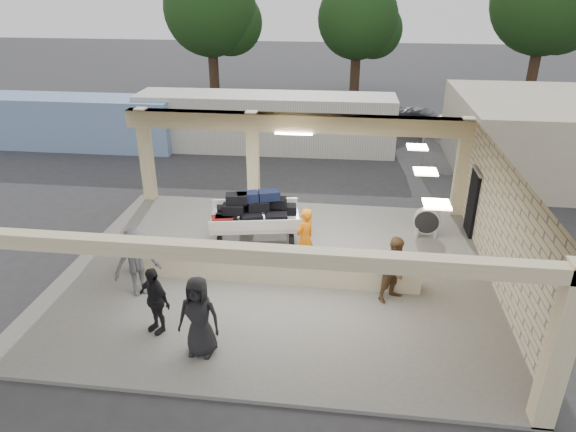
# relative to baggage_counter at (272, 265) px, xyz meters

# --- Properties ---
(ground) EXTENTS (120.00, 120.00, 0.00)m
(ground) POSITION_rel_baggage_counter_xyz_m (0.00, 0.50, -0.59)
(ground) COLOR #2C2C2F
(ground) RESTS_ON ground
(pavilion) EXTENTS (12.01, 10.00, 3.55)m
(pavilion) POSITION_rel_baggage_counter_xyz_m (0.21, 1.16, 0.76)
(pavilion) COLOR slate
(pavilion) RESTS_ON ground
(baggage_counter) EXTENTS (8.20, 0.58, 0.98)m
(baggage_counter) POSITION_rel_baggage_counter_xyz_m (0.00, 0.00, 0.00)
(baggage_counter) COLOR beige
(baggage_counter) RESTS_ON pavilion
(luggage_cart) EXTENTS (3.06, 2.21, 1.63)m
(luggage_cart) POSITION_rel_baggage_counter_xyz_m (-0.96, 2.37, 0.42)
(luggage_cart) COLOR silver
(luggage_cart) RESTS_ON pavilion
(drum_fan) EXTENTS (0.88, 0.47, 0.95)m
(drum_fan) POSITION_rel_baggage_counter_xyz_m (4.53, 3.35, 0.02)
(drum_fan) COLOR silver
(drum_fan) RESTS_ON pavilion
(baggage_handler) EXTENTS (0.71, 0.76, 1.86)m
(baggage_handler) POSITION_rel_baggage_counter_xyz_m (0.82, 0.80, 0.44)
(baggage_handler) COLOR orange
(baggage_handler) RESTS_ON pavilion
(passenger_a) EXTENTS (0.90, 0.85, 1.78)m
(passenger_a) POSITION_rel_baggage_counter_xyz_m (3.28, -0.50, 0.40)
(passenger_a) COLOR brown
(passenger_a) RESTS_ON pavilion
(passenger_b) EXTENTS (1.04, 0.80, 1.69)m
(passenger_b) POSITION_rel_baggage_counter_xyz_m (-2.37, -2.55, 0.36)
(passenger_b) COLOR black
(passenger_b) RESTS_ON pavilion
(passenger_c) EXTENTS (1.22, 1.08, 1.88)m
(passenger_c) POSITION_rel_baggage_counter_xyz_m (-3.38, -1.10, 0.45)
(passenger_c) COLOR #4A4B4F
(passenger_c) RESTS_ON pavilion
(passenger_d) EXTENTS (0.95, 0.43, 1.91)m
(passenger_d) POSITION_rel_baggage_counter_xyz_m (-1.11, -3.19, 0.47)
(passenger_d) COLOR black
(passenger_d) RESTS_ON pavilion
(car_white_a) EXTENTS (6.03, 4.47, 1.56)m
(car_white_a) POSITION_rel_baggage_counter_xyz_m (8.81, 14.42, 0.19)
(car_white_a) COLOR silver
(car_white_a) RESTS_ON ground
(car_white_b) EXTENTS (4.97, 2.06, 1.55)m
(car_white_b) POSITION_rel_baggage_counter_xyz_m (10.22, 13.09, 0.19)
(car_white_b) COLOR silver
(car_white_b) RESTS_ON ground
(car_dark) EXTENTS (4.24, 2.55, 1.33)m
(car_dark) POSITION_rel_baggage_counter_xyz_m (5.75, 15.85, 0.08)
(car_dark) COLOR black
(car_dark) RESTS_ON ground
(container_white) EXTENTS (12.49, 2.75, 2.69)m
(container_white) POSITION_rel_baggage_counter_xyz_m (-2.22, 12.24, 0.76)
(container_white) COLOR silver
(container_white) RESTS_ON ground
(container_blue) EXTENTS (9.62, 2.35, 2.50)m
(container_blue) POSITION_rel_baggage_counter_xyz_m (-11.42, 11.49, 0.66)
(container_blue) COLOR #7E9BCA
(container_blue) RESTS_ON ground
(fence) EXTENTS (12.06, 0.06, 2.03)m
(fence) POSITION_rel_baggage_counter_xyz_m (11.00, 9.50, 0.47)
(fence) COLOR gray
(fence) RESTS_ON ground
(tree_left) EXTENTS (6.60, 6.30, 9.00)m
(tree_left) POSITION_rel_baggage_counter_xyz_m (-7.68, 24.66, 5.00)
(tree_left) COLOR #382619
(tree_left) RESTS_ON ground
(tree_mid) EXTENTS (6.00, 5.60, 8.00)m
(tree_mid) POSITION_rel_baggage_counter_xyz_m (2.32, 26.66, 4.38)
(tree_mid) COLOR #382619
(tree_mid) RESTS_ON ground
(tree_right) EXTENTS (7.20, 7.00, 10.00)m
(tree_right) POSITION_rel_baggage_counter_xyz_m (14.32, 25.66, 5.63)
(tree_right) COLOR #382619
(tree_right) RESTS_ON ground
(adjacent_building) EXTENTS (6.00, 8.00, 3.20)m
(adjacent_building) POSITION_rel_baggage_counter_xyz_m (9.50, 10.50, 1.01)
(adjacent_building) COLOR beige
(adjacent_building) RESTS_ON ground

